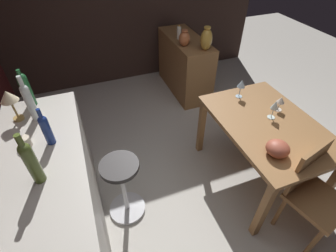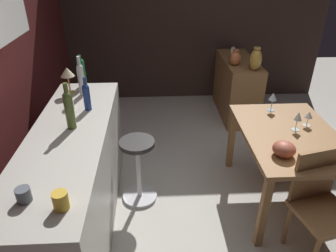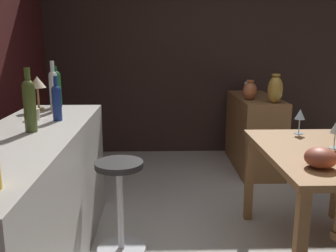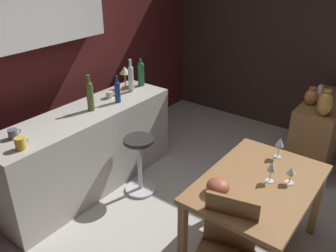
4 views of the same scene
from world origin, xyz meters
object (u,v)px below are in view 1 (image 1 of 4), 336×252
bar_stool (123,187)px  vase_brass (206,39)px  dining_table (266,130)px  wine_glass_right (281,101)px  counter_lamp (9,98)px  pillar_candle_tall (179,33)px  cup_cream (26,142)px  wine_bottle_cobalt (46,129)px  vase_copper (184,38)px  wine_bottle_clear (29,101)px  wine_bottle_green (26,88)px  wine_glass_left (241,84)px  wine_bottle_olive (31,161)px  fruit_bowl (278,148)px  wine_glass_center (275,106)px  chair_near_window (312,191)px  sideboard_cabinet (185,65)px

bar_stool → vase_brass: bearing=-47.0°
dining_table → wine_glass_right: (0.13, -0.20, 0.20)m
counter_lamp → pillar_candle_tall: 2.30m
cup_cream → counter_lamp: (0.34, 0.07, 0.16)m
wine_glass_right → wine_bottle_cobalt: size_ratio=0.47×
wine_glass_right → pillar_candle_tall: bearing=9.5°
cup_cream → vase_copper: 2.27m
wine_bottle_clear → wine_bottle_green: (0.22, 0.04, -0.01)m
wine_glass_right → vase_brass: vase_brass is taller
vase_brass → counter_lamp: bearing=111.0°
wine_bottle_green → pillar_candle_tall: wine_bottle_green is taller
counter_lamp → pillar_candle_tall: bearing=-56.7°
cup_cream → counter_lamp: size_ratio=0.40×
wine_glass_left → wine_glass_right: bearing=-145.3°
wine_bottle_olive → vase_copper: bearing=-45.3°
wine_bottle_olive → wine_bottle_clear: size_ratio=0.99×
dining_table → wine_bottle_cobalt: (0.23, 1.77, 0.39)m
wine_glass_left → fruit_bowl: bearing=167.7°
wine_glass_center → vase_copper: bearing=6.6°
bar_stool → pillar_candle_tall: size_ratio=3.45×
fruit_bowl → wine_bottle_green: (1.11, 1.72, 0.26)m
dining_table → fruit_bowl: (-0.33, 0.19, 0.15)m
dining_table → chair_near_window: chair_near_window is taller
dining_table → wine_glass_center: 0.24m
dining_table → wine_glass_right: 0.31m
dining_table → wine_bottle_green: bearing=67.7°
chair_near_window → pillar_candle_tall: (2.46, 0.13, 0.42)m
wine_glass_center → wine_bottle_cobalt: size_ratio=0.59×
wine_bottle_olive → pillar_candle_tall: (1.95, -1.75, -0.17)m
wine_glass_left → sideboard_cabinet: bearing=-1.3°
wine_bottle_cobalt → cup_cream: (0.03, 0.16, -0.10)m
pillar_candle_tall → vase_brass: vase_brass is taller
fruit_bowl → wine_glass_right: bearing=-40.7°
wine_bottle_olive → vase_copper: size_ratio=1.82×
chair_near_window → wine_glass_left: 1.12m
bar_stool → wine_bottle_cobalt: wine_bottle_cobalt is taller
chair_near_window → wine_bottle_cobalt: size_ratio=2.95×
chair_near_window → vase_brass: size_ratio=3.04×
wine_glass_center → cup_cream: (0.21, 2.00, 0.07)m
wine_glass_right → vase_copper: vase_copper is taller
fruit_bowl → wine_bottle_olive: bearing=81.8°
vase_copper → wine_glass_center: bearing=-173.4°
dining_table → sideboard_cabinet: size_ratio=1.08×
chair_near_window → cup_cream: (0.86, 1.97, 0.45)m
bar_stool → wine_bottle_clear: 1.02m
dining_table → chair_near_window: (-0.60, -0.03, -0.16)m
chair_near_window → pillar_candle_tall: pillar_candle_tall is taller
chair_near_window → wine_glass_center: 0.76m
vase_brass → vase_copper: (0.22, 0.20, -0.04)m
wine_bottle_olive → wine_glass_right: bearing=-84.0°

